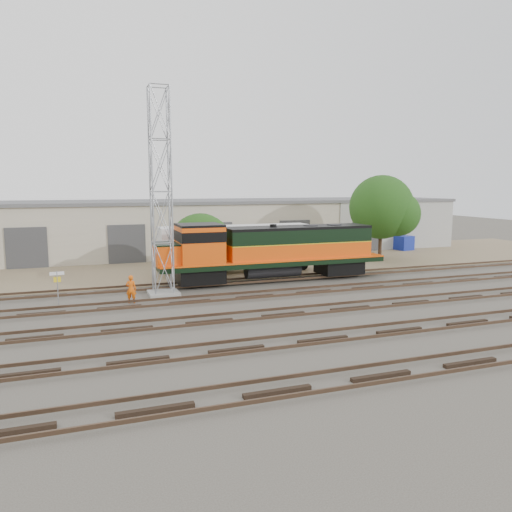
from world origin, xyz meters
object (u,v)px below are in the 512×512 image
object	(u,v)px
locomotive	(269,250)
semi_trailer	(240,243)
worker	(131,289)
signal_tower	(161,196)

from	to	relation	value
locomotive	semi_trailer	size ratio (longest dim) A/B	1.38
worker	semi_trailer	distance (m)	12.15
signal_tower	semi_trailer	xyz separation A→B (m)	(7.05, 6.19, -3.87)
semi_trailer	worker	bearing A→B (deg)	-139.07
signal_tower	semi_trailer	bearing A→B (deg)	41.28
locomotive	semi_trailer	xyz separation A→B (m)	(-0.73, 4.52, 0.02)
signal_tower	semi_trailer	distance (m)	10.14
locomotive	signal_tower	world-z (taller)	signal_tower
locomotive	worker	bearing A→B (deg)	-161.57
locomotive	worker	size ratio (longest dim) A/B	9.99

